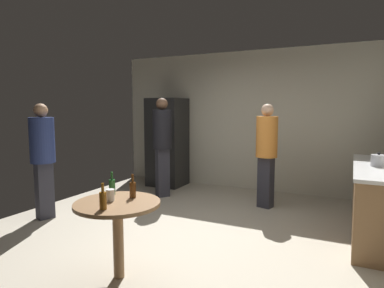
{
  "coord_description": "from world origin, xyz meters",
  "views": [
    {
      "loc": [
        1.94,
        -3.71,
        1.6
      ],
      "look_at": [
        -0.04,
        0.35,
        1.11
      ],
      "focal_mm": 31.05,
      "sensor_mm": 36.0,
      "label": 1
    }
  ],
  "objects_px": {
    "kettle": "(379,160)",
    "person_in_navy_shirt": "(43,152)",
    "beer_bottle_amber": "(103,200)",
    "beer_bottle_brown": "(133,189)",
    "person_in_black_shirt": "(162,139)",
    "refrigerator": "(167,142)",
    "foreground_table": "(118,213)",
    "person_in_orange_shirt": "(267,147)",
    "plastic_cup_white": "(110,195)",
    "beer_bottle_green": "(112,186)"
  },
  "relations": [
    {
      "from": "foreground_table",
      "to": "beer_bottle_brown",
      "type": "bearing_deg",
      "value": 78.49
    },
    {
      "from": "foreground_table",
      "to": "person_in_orange_shirt",
      "type": "bearing_deg",
      "value": 75.92
    },
    {
      "from": "kettle",
      "to": "plastic_cup_white",
      "type": "bearing_deg",
      "value": -137.07
    },
    {
      "from": "foreground_table",
      "to": "person_in_black_shirt",
      "type": "distance_m",
      "value": 2.95
    },
    {
      "from": "foreground_table",
      "to": "beer_bottle_green",
      "type": "xyz_separation_m",
      "value": [
        -0.22,
        0.19,
        0.19
      ]
    },
    {
      "from": "person_in_orange_shirt",
      "to": "person_in_black_shirt",
      "type": "distance_m",
      "value": 1.85
    },
    {
      "from": "plastic_cup_white",
      "to": "person_in_black_shirt",
      "type": "bearing_deg",
      "value": 111.34
    },
    {
      "from": "kettle",
      "to": "person_in_black_shirt",
      "type": "bearing_deg",
      "value": 171.05
    },
    {
      "from": "beer_bottle_amber",
      "to": "foreground_table",
      "type": "bearing_deg",
      "value": 98.94
    },
    {
      "from": "beer_bottle_brown",
      "to": "beer_bottle_green",
      "type": "bearing_deg",
      "value": 179.67
    },
    {
      "from": "beer_bottle_brown",
      "to": "plastic_cup_white",
      "type": "xyz_separation_m",
      "value": [
        -0.12,
        -0.19,
        -0.03
      ]
    },
    {
      "from": "person_in_black_shirt",
      "to": "foreground_table",
      "type": "bearing_deg",
      "value": -29.46
    },
    {
      "from": "kettle",
      "to": "person_in_navy_shirt",
      "type": "bearing_deg",
      "value": -163.61
    },
    {
      "from": "beer_bottle_amber",
      "to": "beer_bottle_brown",
      "type": "relative_size",
      "value": 1.0
    },
    {
      "from": "refrigerator",
      "to": "plastic_cup_white",
      "type": "xyz_separation_m",
      "value": [
        1.42,
        -3.51,
        -0.11
      ]
    },
    {
      "from": "beer_bottle_brown",
      "to": "person_in_orange_shirt",
      "type": "height_order",
      "value": "person_in_orange_shirt"
    },
    {
      "from": "beer_bottle_amber",
      "to": "beer_bottle_green",
      "type": "distance_m",
      "value": 0.5
    },
    {
      "from": "beer_bottle_amber",
      "to": "person_in_black_shirt",
      "type": "relative_size",
      "value": 0.13
    },
    {
      "from": "plastic_cup_white",
      "to": "person_in_black_shirt",
      "type": "xyz_separation_m",
      "value": [
        -1.05,
        2.69,
        0.26
      ]
    },
    {
      "from": "foreground_table",
      "to": "beer_bottle_amber",
      "type": "xyz_separation_m",
      "value": [
        0.04,
        -0.24,
        0.19
      ]
    },
    {
      "from": "kettle",
      "to": "person_in_navy_shirt",
      "type": "relative_size",
      "value": 0.15
    },
    {
      "from": "refrigerator",
      "to": "person_in_black_shirt",
      "type": "relative_size",
      "value": 1.01
    },
    {
      "from": "foreground_table",
      "to": "person_in_navy_shirt",
      "type": "distance_m",
      "value": 2.26
    },
    {
      "from": "refrigerator",
      "to": "person_in_black_shirt",
      "type": "distance_m",
      "value": 0.92
    },
    {
      "from": "person_in_orange_shirt",
      "to": "beer_bottle_amber",
      "type": "bearing_deg",
      "value": 2.97
    },
    {
      "from": "foreground_table",
      "to": "beer_bottle_amber",
      "type": "height_order",
      "value": "beer_bottle_amber"
    },
    {
      "from": "kettle",
      "to": "refrigerator",
      "type": "bearing_deg",
      "value": 160.13
    },
    {
      "from": "beer_bottle_green",
      "to": "person_in_orange_shirt",
      "type": "bearing_deg",
      "value": 70.71
    },
    {
      "from": "person_in_black_shirt",
      "to": "person_in_navy_shirt",
      "type": "xyz_separation_m",
      "value": [
        -0.92,
        -1.79,
        -0.07
      ]
    },
    {
      "from": "refrigerator",
      "to": "foreground_table",
      "type": "bearing_deg",
      "value": -66.8
    },
    {
      "from": "foreground_table",
      "to": "person_in_black_shirt",
      "type": "height_order",
      "value": "person_in_black_shirt"
    },
    {
      "from": "kettle",
      "to": "beer_bottle_brown",
      "type": "height_order",
      "value": "kettle"
    },
    {
      "from": "kettle",
      "to": "beer_bottle_amber",
      "type": "height_order",
      "value": "kettle"
    },
    {
      "from": "refrigerator",
      "to": "person_in_black_shirt",
      "type": "height_order",
      "value": "refrigerator"
    },
    {
      "from": "refrigerator",
      "to": "person_in_navy_shirt",
      "type": "height_order",
      "value": "refrigerator"
    },
    {
      "from": "person_in_orange_shirt",
      "to": "beer_bottle_green",
      "type": "bearing_deg",
      "value": -3.94
    },
    {
      "from": "beer_bottle_brown",
      "to": "person_in_black_shirt",
      "type": "height_order",
      "value": "person_in_black_shirt"
    },
    {
      "from": "refrigerator",
      "to": "kettle",
      "type": "bearing_deg",
      "value": -19.87
    },
    {
      "from": "foreground_table",
      "to": "person_in_navy_shirt",
      "type": "bearing_deg",
      "value": 156.32
    },
    {
      "from": "beer_bottle_amber",
      "to": "person_in_navy_shirt",
      "type": "height_order",
      "value": "person_in_navy_shirt"
    },
    {
      "from": "refrigerator",
      "to": "beer_bottle_green",
      "type": "bearing_deg",
      "value": -68.79
    },
    {
      "from": "beer_bottle_amber",
      "to": "beer_bottle_brown",
      "type": "bearing_deg",
      "value": 89.82
    },
    {
      "from": "foreground_table",
      "to": "plastic_cup_white",
      "type": "xyz_separation_m",
      "value": [
        -0.08,
        0.0,
        0.16
      ]
    },
    {
      "from": "person_in_black_shirt",
      "to": "person_in_navy_shirt",
      "type": "bearing_deg",
      "value": -79.36
    },
    {
      "from": "beer_bottle_brown",
      "to": "foreground_table",
      "type": "bearing_deg",
      "value": -101.51
    },
    {
      "from": "refrigerator",
      "to": "kettle",
      "type": "height_order",
      "value": "refrigerator"
    },
    {
      "from": "person_in_navy_shirt",
      "to": "plastic_cup_white",
      "type": "bearing_deg",
      "value": -6.16
    },
    {
      "from": "beer_bottle_green",
      "to": "person_in_black_shirt",
      "type": "relative_size",
      "value": 0.13
    },
    {
      "from": "person_in_navy_shirt",
      "to": "person_in_black_shirt",
      "type": "bearing_deg",
      "value": 81.29
    },
    {
      "from": "refrigerator",
      "to": "person_in_navy_shirt",
      "type": "bearing_deg",
      "value": -101.73
    }
  ]
}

